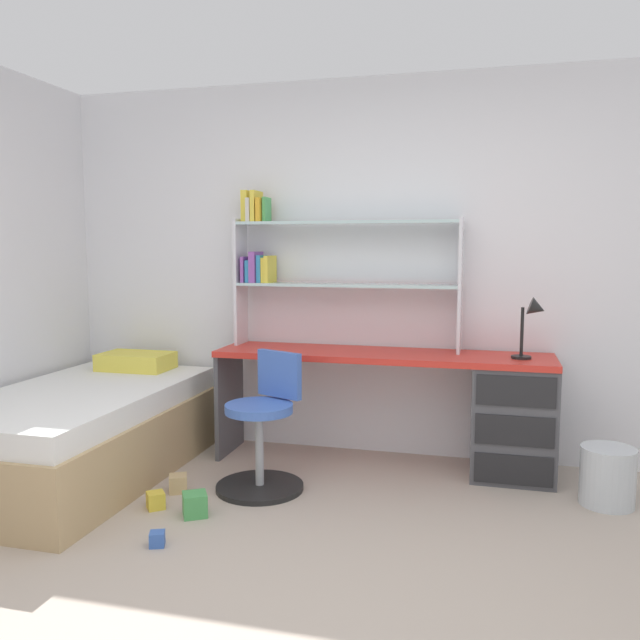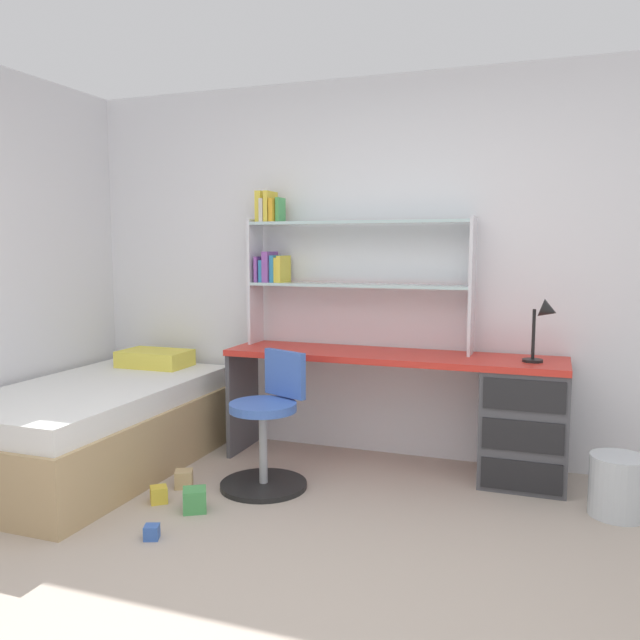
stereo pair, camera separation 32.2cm
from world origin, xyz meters
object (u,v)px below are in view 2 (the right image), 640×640
(toy_block_yellow_0, at_px, (159,495))
(desk_lamp, at_px, (545,321))
(bookshelf_hutch, at_px, (328,257))
(waste_bin, at_px, (618,486))
(swivel_chair, at_px, (267,434))
(toy_block_natural_3, at_px, (184,479))
(bed_platform, at_px, (96,426))
(toy_block_green_1, at_px, (195,500))
(toy_block_blue_2, at_px, (152,532))
(desk, at_px, (484,410))

(toy_block_yellow_0, bearing_deg, desk_lamp, 26.06)
(bookshelf_hutch, relative_size, waste_bin, 4.67)
(swivel_chair, height_order, toy_block_natural_3, swivel_chair)
(desk_lamp, relative_size, swivel_chair, 0.47)
(bed_platform, bearing_deg, toy_block_green_1, -22.17)
(waste_bin, xyz_separation_m, toy_block_blue_2, (-2.18, -1.09, -0.13))
(swivel_chair, xyz_separation_m, toy_block_blue_2, (-0.24, -0.84, -0.29))
(desk, relative_size, toy_block_natural_3, 21.16)
(swivel_chair, height_order, toy_block_green_1, swivel_chair)
(desk, relative_size, waste_bin, 6.62)
(waste_bin, height_order, toy_block_natural_3, waste_bin)
(toy_block_natural_3, bearing_deg, bed_platform, 171.54)
(bookshelf_hutch, distance_m, waste_bin, 2.23)
(desk_lamp, xyz_separation_m, toy_block_blue_2, (-1.78, -1.39, -0.97))
(toy_block_yellow_0, relative_size, toy_block_blue_2, 1.30)
(toy_block_green_1, relative_size, toy_block_natural_3, 1.21)
(waste_bin, height_order, toy_block_green_1, waste_bin)
(toy_block_green_1, bearing_deg, desk, 36.97)
(toy_block_yellow_0, xyz_separation_m, toy_block_natural_3, (0.01, 0.25, 0.01))
(bed_platform, relative_size, toy_block_yellow_0, 20.64)
(swivel_chair, distance_m, bed_platform, 1.18)
(bookshelf_hutch, xyz_separation_m, toy_block_natural_3, (-0.59, -0.92, -1.31))
(bookshelf_hutch, distance_m, swivel_chair, 1.28)
(desk, xyz_separation_m, bookshelf_hutch, (-1.07, 0.13, 0.94))
(desk, xyz_separation_m, toy_block_natural_3, (-1.66, -0.78, -0.38))
(desk, bearing_deg, bookshelf_hutch, 172.87)
(desk_lamp, distance_m, toy_block_natural_3, 2.33)
(toy_block_natural_3, bearing_deg, toy_block_green_1, -49.44)
(desk, distance_m, desk_lamp, 0.67)
(desk, height_order, toy_block_blue_2, desk)
(desk, bearing_deg, bed_platform, -164.14)
(toy_block_blue_2, height_order, toy_block_natural_3, toy_block_natural_3)
(waste_bin, bearing_deg, toy_block_natural_3, -169.73)
(bookshelf_hutch, relative_size, desk_lamp, 3.99)
(desk, distance_m, bed_platform, 2.48)
(desk, bearing_deg, toy_block_blue_2, -135.04)
(desk, xyz_separation_m, toy_block_blue_2, (-1.44, -1.44, -0.39))
(swivel_chair, distance_m, toy_block_blue_2, 0.92)
(toy_block_natural_3, bearing_deg, desk, 25.21)
(bookshelf_hutch, height_order, toy_block_yellow_0, bookshelf_hutch)
(desk, relative_size, bookshelf_hutch, 1.42)
(toy_block_natural_3, bearing_deg, bookshelf_hutch, 57.14)
(toy_block_yellow_0, bearing_deg, bed_platform, 153.31)
(toy_block_natural_3, bearing_deg, toy_block_yellow_0, -91.81)
(waste_bin, relative_size, toy_block_natural_3, 3.20)
(bookshelf_hutch, distance_m, toy_block_yellow_0, 1.86)
(bed_platform, xyz_separation_m, toy_block_blue_2, (0.94, -0.76, -0.24))
(bed_platform, bearing_deg, swivel_chair, 3.94)
(waste_bin, bearing_deg, toy_block_yellow_0, -164.13)
(toy_block_blue_2, bearing_deg, desk_lamp, 37.99)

